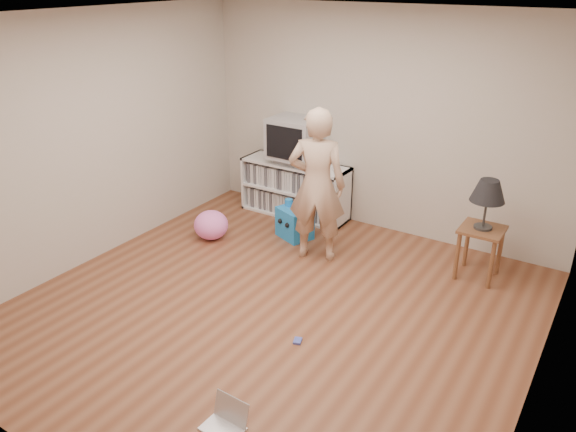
% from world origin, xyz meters
% --- Properties ---
extents(ground, '(4.50, 4.50, 0.00)m').
position_xyz_m(ground, '(0.00, 0.00, 0.00)').
color(ground, brown).
rests_on(ground, ground).
extents(walls, '(4.52, 4.52, 2.60)m').
position_xyz_m(walls, '(0.00, 0.00, 1.30)').
color(walls, beige).
rests_on(walls, ground).
extents(ceiling, '(4.50, 4.50, 0.01)m').
position_xyz_m(ceiling, '(0.00, 0.00, 2.60)').
color(ceiling, white).
rests_on(ceiling, walls).
extents(media_unit, '(1.40, 0.45, 0.70)m').
position_xyz_m(media_unit, '(-1.01, 2.04, 0.35)').
color(media_unit, white).
rests_on(media_unit, ground).
extents(dvd_deck, '(0.45, 0.35, 0.07)m').
position_xyz_m(dvd_deck, '(-1.01, 2.02, 0.73)').
color(dvd_deck, gray).
rests_on(dvd_deck, media_unit).
extents(crt_tv, '(0.60, 0.53, 0.50)m').
position_xyz_m(crt_tv, '(-1.01, 2.02, 1.02)').
color(crt_tv, '#A0A0A5').
rests_on(crt_tv, dvd_deck).
extents(side_table, '(0.42, 0.42, 0.55)m').
position_xyz_m(side_table, '(1.43, 1.65, 0.42)').
color(side_table, brown).
rests_on(side_table, ground).
extents(table_lamp, '(0.34, 0.34, 0.52)m').
position_xyz_m(table_lamp, '(1.43, 1.65, 0.94)').
color(table_lamp, '#333333').
rests_on(table_lamp, side_table).
extents(person, '(0.71, 0.59, 1.68)m').
position_xyz_m(person, '(-0.20, 1.14, 0.84)').
color(person, '#CDA88C').
rests_on(person, ground).
extents(laptop, '(0.30, 0.24, 0.20)m').
position_xyz_m(laptop, '(0.54, -1.39, 0.05)').
color(laptop, silver).
rests_on(laptop, ground).
extents(playing_cards, '(0.09, 0.11, 0.02)m').
position_xyz_m(playing_cards, '(0.45, -0.30, 0.01)').
color(playing_cards, '#4654BB').
rests_on(playing_cards, ground).
extents(plush_blue, '(0.47, 0.43, 0.44)m').
position_xyz_m(plush_blue, '(-0.65, 1.43, 0.19)').
color(plush_blue, blue).
rests_on(plush_blue, ground).
extents(plush_pink, '(0.51, 0.51, 0.34)m').
position_xyz_m(plush_pink, '(-1.47, 0.88, 0.17)').
color(plush_pink, '#FF73D2').
rests_on(plush_pink, ground).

